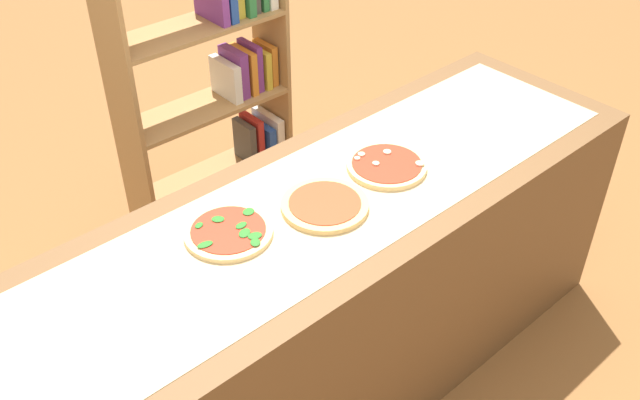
{
  "coord_description": "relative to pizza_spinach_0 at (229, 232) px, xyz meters",
  "views": [
    {
      "loc": [
        -1.23,
        -1.38,
        2.34
      ],
      "look_at": [
        0.0,
        0.0,
        0.93
      ],
      "focal_mm": 40.09,
      "sensor_mm": 36.0,
      "label": 1
    }
  ],
  "objects": [
    {
      "name": "pizza_mushroom_2",
      "position": [
        0.62,
        -0.08,
        0.0
      ],
      "size": [
        0.28,
        0.28,
        0.03
      ],
      "color": "#E5C17F",
      "rests_on": "parchment_paper"
    },
    {
      "name": "bookshelf",
      "position": [
        0.64,
        0.94,
        -0.16
      ],
      "size": [
        0.78,
        0.26,
        1.52
      ],
      "color": "#A87A47",
      "rests_on": "ground_plane"
    },
    {
      "name": "counter",
      "position": [
        0.31,
        -0.07,
        -0.47
      ],
      "size": [
        2.59,
        0.76,
        0.91
      ],
      "primitive_type": "cube",
      "color": "brown",
      "rests_on": "ground_plane"
    },
    {
      "name": "pizza_plain_1",
      "position": [
        0.31,
        -0.1,
        0.0
      ],
      "size": [
        0.29,
        0.29,
        0.02
      ],
      "color": "#DBB26B",
      "rests_on": "parchment_paper"
    },
    {
      "name": "parchment_paper",
      "position": [
        0.31,
        -0.07,
        -0.01
      ],
      "size": [
        2.41,
        0.58,
        0.0
      ],
      "primitive_type": "cube",
      "color": "tan",
      "rests_on": "counter"
    },
    {
      "name": "pizza_spinach_0",
      "position": [
        0.0,
        0.0,
        0.0
      ],
      "size": [
        0.28,
        0.28,
        0.02
      ],
      "color": "#E5C17F",
      "rests_on": "parchment_paper"
    },
    {
      "name": "ground_plane",
      "position": [
        0.31,
        -0.07,
        -0.93
      ],
      "size": [
        12.0,
        12.0,
        0.0
      ],
      "primitive_type": "plane",
      "color": "brown"
    }
  ]
}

